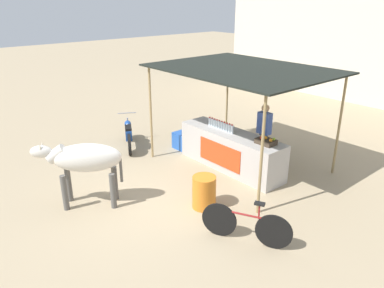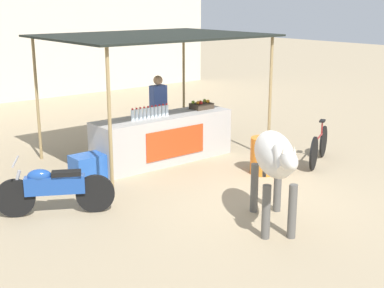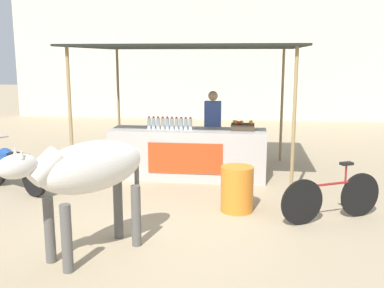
% 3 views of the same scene
% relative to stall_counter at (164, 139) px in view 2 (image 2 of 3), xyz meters
% --- Properties ---
extents(ground_plane, '(60.00, 60.00, 0.00)m').
position_rel_stall_counter_xyz_m(ground_plane, '(0.00, -2.20, -0.48)').
color(ground_plane, tan).
extents(building_wall_far, '(16.00, 0.50, 5.72)m').
position_rel_stall_counter_xyz_m(building_wall_far, '(0.00, 8.67, 2.38)').
color(building_wall_far, beige).
rests_on(building_wall_far, ground).
extents(stall_counter, '(3.00, 0.82, 0.96)m').
position_rel_stall_counter_xyz_m(stall_counter, '(0.00, 0.00, 0.00)').
color(stall_counter, '#B2ADA8').
rests_on(stall_counter, ground).
extents(stall_awning, '(4.20, 3.20, 2.55)m').
position_rel_stall_counter_xyz_m(stall_awning, '(0.00, 0.30, 1.97)').
color(stall_awning, black).
rests_on(stall_awning, ground).
extents(water_bottle_row, '(0.88, 0.07, 0.25)m').
position_rel_stall_counter_xyz_m(water_bottle_row, '(-0.35, -0.05, 0.59)').
color(water_bottle_row, silver).
rests_on(water_bottle_row, stall_counter).
extents(fruit_crate, '(0.44, 0.32, 0.18)m').
position_rel_stall_counter_xyz_m(fruit_crate, '(1.05, 0.05, 0.55)').
color(fruit_crate, '#3F3326').
rests_on(fruit_crate, stall_counter).
extents(vendor_behind_counter, '(0.34, 0.22, 1.65)m').
position_rel_stall_counter_xyz_m(vendor_behind_counter, '(0.42, 0.75, 0.37)').
color(vendor_behind_counter, '#383842').
rests_on(vendor_behind_counter, ground).
extents(cooler_box, '(0.60, 0.44, 0.48)m').
position_rel_stall_counter_xyz_m(cooler_box, '(-1.78, -0.10, -0.24)').
color(cooler_box, blue).
rests_on(cooler_box, ground).
extents(water_barrel, '(0.50, 0.50, 0.70)m').
position_rel_stall_counter_xyz_m(water_barrel, '(1.01, -1.83, -0.13)').
color(water_barrel, orange).
rests_on(water_barrel, ground).
extents(cow, '(1.36, 1.69, 1.44)m').
position_rel_stall_counter_xyz_m(cow, '(-0.67, -3.63, 0.55)').
color(cow, silver).
rests_on(cow, ground).
extents(motorcycle_parked, '(1.61, 0.99, 0.90)m').
position_rel_stall_counter_xyz_m(motorcycle_parked, '(-2.97, -1.23, -0.05)').
color(motorcycle_parked, black).
rests_on(motorcycle_parked, ground).
extents(bicycle_leaning, '(1.49, 0.80, 0.85)m').
position_rel_stall_counter_xyz_m(bicycle_leaning, '(2.39, -2.06, -0.13)').
color(bicycle_leaning, black).
rests_on(bicycle_leaning, ground).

